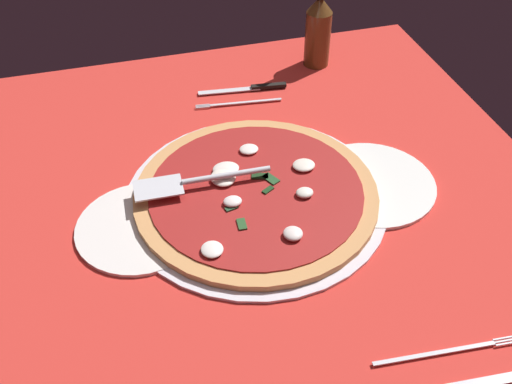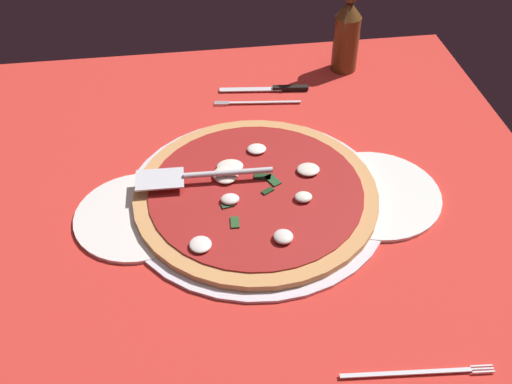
{
  "view_description": "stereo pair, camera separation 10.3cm",
  "coord_description": "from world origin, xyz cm",
  "px_view_note": "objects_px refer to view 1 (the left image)",
  "views": [
    {
      "loc": [
        -19.01,
        -72.64,
        70.67
      ],
      "look_at": [
        1.66,
        0.81,
        1.99
      ],
      "focal_mm": 41.93,
      "sensor_mm": 36.0,
      "label": 1
    },
    {
      "loc": [
        -8.97,
        -74.75,
        70.67
      ],
      "look_at": [
        1.66,
        0.81,
        1.99
      ],
      "focal_mm": 41.93,
      "sensor_mm": 36.0,
      "label": 2
    }
  ],
  "objects_px": {
    "dinner_plate_left": "(140,228)",
    "dinner_plate_right": "(371,184)",
    "place_setting_far": "(245,97)",
    "pizza": "(256,193)",
    "place_setting_near": "(441,373)",
    "pizza_server": "(195,181)",
    "beer_bottle": "(318,28)"
  },
  "relations": [
    {
      "from": "pizza",
      "to": "dinner_plate_left",
      "type": "bearing_deg",
      "value": -174.94
    },
    {
      "from": "dinner_plate_left",
      "to": "dinner_plate_right",
      "type": "bearing_deg",
      "value": -0.35
    },
    {
      "from": "place_setting_far",
      "to": "dinner_plate_left",
      "type": "bearing_deg",
      "value": 57.68
    },
    {
      "from": "dinner_plate_left",
      "to": "dinner_plate_right",
      "type": "xyz_separation_m",
      "value": [
        0.41,
        -0.0,
        0.0
      ]
    },
    {
      "from": "pizza_server",
      "to": "place_setting_near",
      "type": "distance_m",
      "value": 0.49
    },
    {
      "from": "place_setting_near",
      "to": "beer_bottle",
      "type": "distance_m",
      "value": 0.81
    },
    {
      "from": "place_setting_near",
      "to": "place_setting_far",
      "type": "distance_m",
      "value": 0.71
    },
    {
      "from": "dinner_plate_left",
      "to": "dinner_plate_right",
      "type": "height_order",
      "value": "same"
    },
    {
      "from": "pizza_server",
      "to": "beer_bottle",
      "type": "distance_m",
      "value": 0.52
    },
    {
      "from": "dinner_plate_left",
      "to": "pizza_server",
      "type": "bearing_deg",
      "value": 25.47
    },
    {
      "from": "place_setting_near",
      "to": "place_setting_far",
      "type": "height_order",
      "value": "same"
    },
    {
      "from": "dinner_plate_right",
      "to": "pizza",
      "type": "height_order",
      "value": "pizza"
    },
    {
      "from": "dinner_plate_right",
      "to": "pizza_server",
      "type": "relative_size",
      "value": 0.97
    },
    {
      "from": "dinner_plate_right",
      "to": "pizza_server",
      "type": "distance_m",
      "value": 0.31
    },
    {
      "from": "pizza",
      "to": "beer_bottle",
      "type": "bearing_deg",
      "value": 57.62
    },
    {
      "from": "beer_bottle",
      "to": "pizza",
      "type": "bearing_deg",
      "value": -122.38
    },
    {
      "from": "pizza_server",
      "to": "place_setting_near",
      "type": "relative_size",
      "value": 1.03
    },
    {
      "from": "pizza",
      "to": "place_setting_near",
      "type": "height_order",
      "value": "pizza"
    },
    {
      "from": "dinner_plate_right",
      "to": "beer_bottle",
      "type": "height_order",
      "value": "beer_bottle"
    },
    {
      "from": "place_setting_near",
      "to": "beer_bottle",
      "type": "relative_size",
      "value": 0.95
    },
    {
      "from": "dinner_plate_right",
      "to": "place_setting_far",
      "type": "height_order",
      "value": "place_setting_far"
    },
    {
      "from": "pizza_server",
      "to": "place_setting_far",
      "type": "bearing_deg",
      "value": -118.02
    },
    {
      "from": "pizza",
      "to": "place_setting_far",
      "type": "relative_size",
      "value": 2.03
    },
    {
      "from": "pizza",
      "to": "place_setting_far",
      "type": "xyz_separation_m",
      "value": [
        0.06,
        0.32,
        -0.01
      ]
    },
    {
      "from": "dinner_plate_left",
      "to": "beer_bottle",
      "type": "height_order",
      "value": "beer_bottle"
    },
    {
      "from": "dinner_plate_left",
      "to": "pizza_server",
      "type": "height_order",
      "value": "pizza_server"
    },
    {
      "from": "dinner_plate_left",
      "to": "pizza_server",
      "type": "xyz_separation_m",
      "value": [
        0.1,
        0.05,
        0.04
      ]
    },
    {
      "from": "dinner_plate_left",
      "to": "place_setting_near",
      "type": "height_order",
      "value": "place_setting_near"
    },
    {
      "from": "pizza_server",
      "to": "beer_bottle",
      "type": "height_order",
      "value": "beer_bottle"
    },
    {
      "from": "place_setting_near",
      "to": "pizza_server",
      "type": "bearing_deg",
      "value": 124.34
    },
    {
      "from": "dinner_plate_right",
      "to": "place_setting_far",
      "type": "distance_m",
      "value": 0.37
    },
    {
      "from": "pizza",
      "to": "place_setting_far",
      "type": "height_order",
      "value": "pizza"
    }
  ]
}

